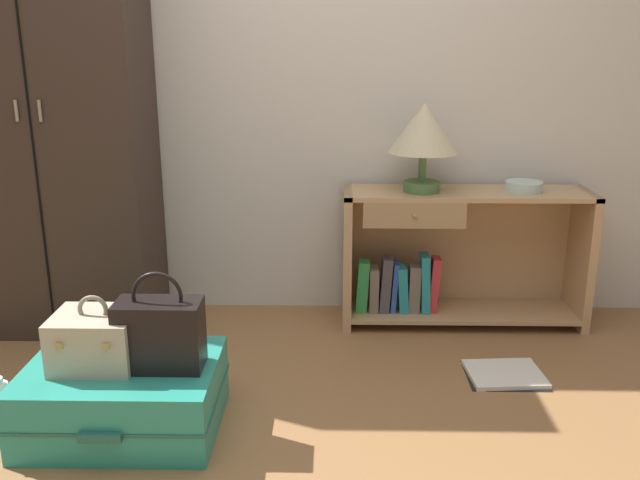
{
  "coord_description": "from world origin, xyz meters",
  "views": [
    {
      "loc": [
        0.2,
        -1.9,
        1.34
      ],
      "look_at": [
        0.15,
        0.81,
        0.55
      ],
      "focal_mm": 38.15,
      "sensor_mm": 36.0,
      "label": 1
    }
  ],
  "objects_px": {
    "bowl": "(524,186)",
    "handbag": "(160,333)",
    "wardrobe": "(51,106)",
    "table_lamp": "(424,131)",
    "suitcase_large": "(124,396)",
    "bookshelf": "(451,257)",
    "train_case": "(96,339)",
    "open_book_on_floor": "(505,374)"
  },
  "relations": [
    {
      "from": "bowl",
      "to": "handbag",
      "type": "distance_m",
      "value": 1.83
    },
    {
      "from": "wardrobe",
      "to": "table_lamp",
      "type": "distance_m",
      "value": 1.7
    },
    {
      "from": "handbag",
      "to": "wardrobe",
      "type": "bearing_deg",
      "value": 125.66
    },
    {
      "from": "wardrobe",
      "to": "handbag",
      "type": "distance_m",
      "value": 1.37
    },
    {
      "from": "bowl",
      "to": "table_lamp",
      "type": "bearing_deg",
      "value": -177.77
    },
    {
      "from": "bowl",
      "to": "suitcase_large",
      "type": "distance_m",
      "value": 2.0
    },
    {
      "from": "handbag",
      "to": "bookshelf",
      "type": "bearing_deg",
      "value": 41.39
    },
    {
      "from": "table_lamp",
      "to": "train_case",
      "type": "relative_size",
      "value": 1.46
    },
    {
      "from": "bookshelf",
      "to": "handbag",
      "type": "xyz_separation_m",
      "value": [
        -1.17,
        -1.03,
        0.05
      ]
    },
    {
      "from": "train_case",
      "to": "handbag",
      "type": "bearing_deg",
      "value": -3.82
    },
    {
      "from": "handbag",
      "to": "table_lamp",
      "type": "bearing_deg",
      "value": 44.55
    },
    {
      "from": "wardrobe",
      "to": "bookshelf",
      "type": "bearing_deg",
      "value": 2.19
    },
    {
      "from": "bookshelf",
      "to": "suitcase_large",
      "type": "height_order",
      "value": "bookshelf"
    },
    {
      "from": "bookshelf",
      "to": "open_book_on_floor",
      "type": "bearing_deg",
      "value": -76.56
    },
    {
      "from": "bookshelf",
      "to": "train_case",
      "type": "bearing_deg",
      "value": -144.02
    },
    {
      "from": "bowl",
      "to": "open_book_on_floor",
      "type": "height_order",
      "value": "bowl"
    },
    {
      "from": "table_lamp",
      "to": "bowl",
      "type": "distance_m",
      "value": 0.55
    },
    {
      "from": "suitcase_large",
      "to": "open_book_on_floor",
      "type": "relative_size",
      "value": 2.11
    },
    {
      "from": "bookshelf",
      "to": "train_case",
      "type": "distance_m",
      "value": 1.73
    },
    {
      "from": "bowl",
      "to": "train_case",
      "type": "xyz_separation_m",
      "value": [
        -1.72,
        -1.0,
        -0.34
      ]
    },
    {
      "from": "bookshelf",
      "to": "suitcase_large",
      "type": "xyz_separation_m",
      "value": [
        -1.32,
        -1.02,
        -0.2
      ]
    },
    {
      "from": "table_lamp",
      "to": "handbag",
      "type": "height_order",
      "value": "table_lamp"
    },
    {
      "from": "table_lamp",
      "to": "train_case",
      "type": "height_order",
      "value": "table_lamp"
    },
    {
      "from": "handbag",
      "to": "open_book_on_floor",
      "type": "xyz_separation_m",
      "value": [
        1.32,
        0.43,
        -0.37
      ]
    },
    {
      "from": "wardrobe",
      "to": "bookshelf",
      "type": "distance_m",
      "value": 2.0
    },
    {
      "from": "train_case",
      "to": "bowl",
      "type": "bearing_deg",
      "value": 30.07
    },
    {
      "from": "bookshelf",
      "to": "open_book_on_floor",
      "type": "relative_size",
      "value": 3.65
    },
    {
      "from": "table_lamp",
      "to": "open_book_on_floor",
      "type": "height_order",
      "value": "table_lamp"
    },
    {
      "from": "table_lamp",
      "to": "train_case",
      "type": "xyz_separation_m",
      "value": [
        -1.24,
        -0.98,
        -0.6
      ]
    },
    {
      "from": "bowl",
      "to": "suitcase_large",
      "type": "height_order",
      "value": "bowl"
    },
    {
      "from": "open_book_on_floor",
      "to": "table_lamp",
      "type": "bearing_deg",
      "value": 118.56
    },
    {
      "from": "table_lamp",
      "to": "handbag",
      "type": "relative_size",
      "value": 1.17
    },
    {
      "from": "bookshelf",
      "to": "table_lamp",
      "type": "xyz_separation_m",
      "value": [
        -0.16,
        -0.04,
        0.62
      ]
    },
    {
      "from": "handbag",
      "to": "open_book_on_floor",
      "type": "bearing_deg",
      "value": 18.2
    },
    {
      "from": "bowl",
      "to": "handbag",
      "type": "bearing_deg",
      "value": -145.85
    },
    {
      "from": "suitcase_large",
      "to": "table_lamp",
      "type": "bearing_deg",
      "value": 40.25
    },
    {
      "from": "train_case",
      "to": "handbag",
      "type": "xyz_separation_m",
      "value": [
        0.23,
        -0.02,
        0.03
      ]
    },
    {
      "from": "bowl",
      "to": "train_case",
      "type": "bearing_deg",
      "value": -149.93
    },
    {
      "from": "wardrobe",
      "to": "bookshelf",
      "type": "height_order",
      "value": "wardrobe"
    },
    {
      "from": "wardrobe",
      "to": "train_case",
      "type": "relative_size",
      "value": 7.5
    },
    {
      "from": "wardrobe",
      "to": "suitcase_large",
      "type": "distance_m",
      "value": 1.44
    },
    {
      "from": "bowl",
      "to": "train_case",
      "type": "distance_m",
      "value": 2.02
    }
  ]
}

